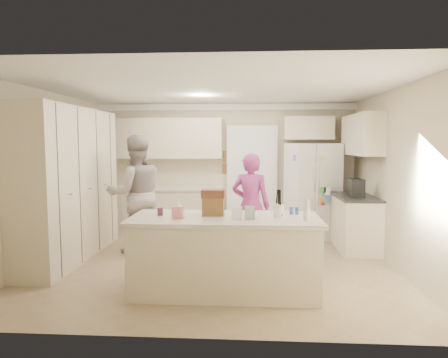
# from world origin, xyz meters

# --- Properties ---
(floor) EXTENTS (5.20, 4.60, 0.02)m
(floor) POSITION_xyz_m (0.00, 0.00, -0.01)
(floor) COLOR #90795A
(floor) RESTS_ON ground
(ceiling) EXTENTS (5.20, 4.60, 0.02)m
(ceiling) POSITION_xyz_m (0.00, 0.00, 2.61)
(ceiling) COLOR white
(ceiling) RESTS_ON wall_back
(wall_back) EXTENTS (5.20, 0.02, 2.60)m
(wall_back) POSITION_xyz_m (0.00, 2.31, 1.30)
(wall_back) COLOR beige
(wall_back) RESTS_ON ground
(wall_front) EXTENTS (5.20, 0.02, 2.60)m
(wall_front) POSITION_xyz_m (0.00, -2.31, 1.30)
(wall_front) COLOR beige
(wall_front) RESTS_ON ground
(wall_left) EXTENTS (0.02, 4.60, 2.60)m
(wall_left) POSITION_xyz_m (-2.61, 0.00, 1.30)
(wall_left) COLOR beige
(wall_left) RESTS_ON ground
(wall_right) EXTENTS (0.02, 4.60, 2.60)m
(wall_right) POSITION_xyz_m (2.61, 0.00, 1.30)
(wall_right) COLOR beige
(wall_right) RESTS_ON ground
(crown_back) EXTENTS (5.20, 0.08, 0.12)m
(crown_back) POSITION_xyz_m (0.00, 2.26, 2.53)
(crown_back) COLOR white
(crown_back) RESTS_ON wall_back
(pantry_bank) EXTENTS (0.60, 2.60, 2.35)m
(pantry_bank) POSITION_xyz_m (-2.30, 0.20, 1.18)
(pantry_bank) COLOR beige
(pantry_bank) RESTS_ON floor
(back_base_cab) EXTENTS (2.20, 0.60, 0.88)m
(back_base_cab) POSITION_xyz_m (-1.15, 2.00, 0.44)
(back_base_cab) COLOR beige
(back_base_cab) RESTS_ON floor
(back_countertop) EXTENTS (2.24, 0.63, 0.04)m
(back_countertop) POSITION_xyz_m (-1.15, 1.99, 0.90)
(back_countertop) COLOR beige
(back_countertop) RESTS_ON back_base_cab
(back_upper_cab) EXTENTS (2.20, 0.35, 0.80)m
(back_upper_cab) POSITION_xyz_m (-1.15, 2.12, 1.90)
(back_upper_cab) COLOR beige
(back_upper_cab) RESTS_ON wall_back
(doorway_opening) EXTENTS (0.90, 0.06, 2.10)m
(doorway_opening) POSITION_xyz_m (0.55, 2.28, 1.05)
(doorway_opening) COLOR black
(doorway_opening) RESTS_ON floor
(doorway_casing) EXTENTS (1.02, 0.03, 2.22)m
(doorway_casing) POSITION_xyz_m (0.55, 2.24, 1.05)
(doorway_casing) COLOR white
(doorway_casing) RESTS_ON floor
(wall_frame_upper) EXTENTS (0.15, 0.02, 0.20)m
(wall_frame_upper) POSITION_xyz_m (0.02, 2.27, 1.55)
(wall_frame_upper) COLOR brown
(wall_frame_upper) RESTS_ON wall_back
(wall_frame_lower) EXTENTS (0.15, 0.02, 0.20)m
(wall_frame_lower) POSITION_xyz_m (0.02, 2.27, 1.28)
(wall_frame_lower) COLOR brown
(wall_frame_lower) RESTS_ON wall_back
(refrigerator) EXTENTS (1.05, 0.91, 1.80)m
(refrigerator) POSITION_xyz_m (1.70, 1.84, 0.90)
(refrigerator) COLOR white
(refrigerator) RESTS_ON floor
(fridge_seam) EXTENTS (0.02, 0.02, 1.78)m
(fridge_seam) POSITION_xyz_m (1.70, 1.48, 0.90)
(fridge_seam) COLOR gray
(fridge_seam) RESTS_ON refrigerator
(fridge_dispenser) EXTENTS (0.22, 0.03, 0.35)m
(fridge_dispenser) POSITION_xyz_m (1.48, 1.47, 1.15)
(fridge_dispenser) COLOR black
(fridge_dispenser) RESTS_ON refrigerator
(fridge_handle_l) EXTENTS (0.02, 0.02, 0.85)m
(fridge_handle_l) POSITION_xyz_m (1.65, 1.47, 1.05)
(fridge_handle_l) COLOR silver
(fridge_handle_l) RESTS_ON refrigerator
(fridge_handle_r) EXTENTS (0.02, 0.02, 0.85)m
(fridge_handle_r) POSITION_xyz_m (1.75, 1.47, 1.05)
(fridge_handle_r) COLOR silver
(fridge_handle_r) RESTS_ON refrigerator
(over_fridge_cab) EXTENTS (0.95, 0.35, 0.45)m
(over_fridge_cab) POSITION_xyz_m (1.65, 2.12, 2.10)
(over_fridge_cab) COLOR beige
(over_fridge_cab) RESTS_ON wall_back
(right_base_cab) EXTENTS (0.60, 1.20, 0.88)m
(right_base_cab) POSITION_xyz_m (2.30, 1.00, 0.44)
(right_base_cab) COLOR beige
(right_base_cab) RESTS_ON floor
(right_countertop) EXTENTS (0.63, 1.24, 0.04)m
(right_countertop) POSITION_xyz_m (2.29, 1.00, 0.90)
(right_countertop) COLOR #2D2B28
(right_countertop) RESTS_ON right_base_cab
(right_upper_cab) EXTENTS (0.35, 1.50, 0.70)m
(right_upper_cab) POSITION_xyz_m (2.43, 1.20, 1.95)
(right_upper_cab) COLOR beige
(right_upper_cab) RESTS_ON wall_right
(coffee_maker) EXTENTS (0.22, 0.28, 0.30)m
(coffee_maker) POSITION_xyz_m (2.25, 0.80, 1.07)
(coffee_maker) COLOR black
(coffee_maker) RESTS_ON right_countertop
(island_base) EXTENTS (2.20, 0.90, 0.88)m
(island_base) POSITION_xyz_m (0.20, -1.10, 0.44)
(island_base) COLOR beige
(island_base) RESTS_ON floor
(island_top) EXTENTS (2.28, 0.96, 0.05)m
(island_top) POSITION_xyz_m (0.20, -1.10, 0.90)
(island_top) COLOR beige
(island_top) RESTS_ON island_base
(utensil_crock) EXTENTS (0.13, 0.13, 0.15)m
(utensil_crock) POSITION_xyz_m (0.85, -1.05, 1.00)
(utensil_crock) COLOR white
(utensil_crock) RESTS_ON island_top
(tissue_box) EXTENTS (0.13, 0.13, 0.14)m
(tissue_box) POSITION_xyz_m (-0.35, -1.20, 1.00)
(tissue_box) COLOR pink
(tissue_box) RESTS_ON island_top
(tissue_plume) EXTENTS (0.08, 0.08, 0.08)m
(tissue_plume) POSITION_xyz_m (-0.35, -1.20, 1.10)
(tissue_plume) COLOR white
(tissue_plume) RESTS_ON tissue_box
(dollhouse_body) EXTENTS (0.26, 0.18, 0.22)m
(dollhouse_body) POSITION_xyz_m (0.05, -1.00, 1.04)
(dollhouse_body) COLOR brown
(dollhouse_body) RESTS_ON island_top
(dollhouse_roof) EXTENTS (0.28, 0.20, 0.10)m
(dollhouse_roof) POSITION_xyz_m (0.05, -1.00, 1.20)
(dollhouse_roof) COLOR #592D1E
(dollhouse_roof) RESTS_ON dollhouse_body
(jam_jar) EXTENTS (0.07, 0.07, 0.09)m
(jam_jar) POSITION_xyz_m (-0.60, -1.05, 0.97)
(jam_jar) COLOR #59263F
(jam_jar) RESTS_ON island_top
(greeting_card_a) EXTENTS (0.12, 0.06, 0.16)m
(greeting_card_a) POSITION_xyz_m (0.35, -1.30, 1.01)
(greeting_card_a) COLOR white
(greeting_card_a) RESTS_ON island_top
(greeting_card_b) EXTENTS (0.12, 0.05, 0.16)m
(greeting_card_b) POSITION_xyz_m (0.50, -1.25, 1.01)
(greeting_card_b) COLOR silver
(greeting_card_b) RESTS_ON island_top
(water_bottle) EXTENTS (0.07, 0.07, 0.24)m
(water_bottle) POSITION_xyz_m (1.15, -1.25, 1.04)
(water_bottle) COLOR silver
(water_bottle) RESTS_ON island_top
(shaker_salt) EXTENTS (0.05, 0.05, 0.09)m
(shaker_salt) POSITION_xyz_m (1.02, -0.88, 0.97)
(shaker_salt) COLOR #344996
(shaker_salt) RESTS_ON island_top
(shaker_pepper) EXTENTS (0.05, 0.05, 0.09)m
(shaker_pepper) POSITION_xyz_m (1.09, -0.88, 0.97)
(shaker_pepper) COLOR #344996
(shaker_pepper) RESTS_ON island_top
(teen_boy) EXTENTS (1.17, 1.08, 1.94)m
(teen_boy) POSITION_xyz_m (-1.37, 0.59, 0.97)
(teen_boy) COLOR #9B9692
(teen_boy) RESTS_ON floor
(teen_girl) EXTENTS (0.67, 0.51, 1.66)m
(teen_girl) POSITION_xyz_m (0.52, 0.36, 0.83)
(teen_girl) COLOR #A73D8F
(teen_girl) RESTS_ON floor
(fridge_magnets) EXTENTS (0.76, 0.02, 1.44)m
(fridge_magnets) POSITION_xyz_m (1.70, 1.47, 0.90)
(fridge_magnets) COLOR tan
(fridge_magnets) RESTS_ON refrigerator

